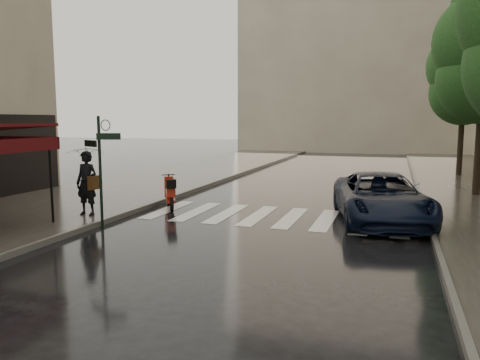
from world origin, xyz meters
The scene contains 11 objects.
ground centered at (0.00, 0.00, 0.00)m, with size 120.00×120.00×0.00m, color black.
sidewalk_near centered at (-4.50, 12.00, 0.06)m, with size 6.00×60.00×0.12m, color #38332D.
curb_near centered at (-1.45, 12.00, 0.07)m, with size 0.12×60.00×0.16m, color #595651.
curb_far centered at (7.45, 12.00, 0.07)m, with size 0.12×60.00×0.16m, color #595651.
crosswalk centered at (2.98, 6.00, 0.01)m, with size 7.85×3.20×0.01m.
signpost centered at (-1.19, 3.00, 1.83)m, with size 1.17×0.29×3.10m.
backdrop_building centered at (3.00, 38.00, 10.00)m, with size 22.00×6.00×20.00m, color tan.
tree_far centered at (9.70, 19.00, 5.46)m, with size 3.80×3.80×8.16m.
pedestrian_with_umbrella centered at (-2.36, 3.94, 1.85)m, with size 1.20×1.22×2.61m.
scooter centered at (-0.73, 6.24, 0.51)m, with size 0.99×1.48×1.10m.
parked_car centered at (6.12, 6.28, 0.72)m, with size 2.38×5.17×1.44m, color black.
Camera 1 is at (6.44, -7.88, 2.99)m, focal length 35.00 mm.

